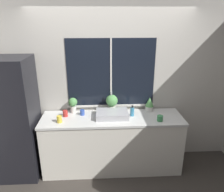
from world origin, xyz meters
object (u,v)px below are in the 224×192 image
Objects in this scene: soap_bottle at (132,112)px; mug_green at (160,118)px; refrigerator at (13,120)px; potted_plant_left at (73,104)px; potted_plant_right at (149,104)px; sink at (112,114)px; potted_plant_center at (112,102)px; mug_blue at (82,112)px; mug_yellow at (59,119)px; mug_red at (65,113)px.

soap_bottle is 2.04× the size of mug_green.
soap_bottle is at bearing 152.73° from mug_green.
refrigerator is 1.80m from soap_bottle.
soap_bottle is (0.93, -0.18, -0.07)m from potted_plant_left.
potted_plant_left reaches higher than potted_plant_right.
potted_plant_left is (-0.61, 0.20, 0.10)m from sink.
sink is at bearing -93.28° from potted_plant_center.
mug_blue is at bearing -174.48° from potted_plant_right.
mug_yellow is 1.23× the size of mug_blue.
soap_bottle reaches higher than mug_yellow.
soap_bottle is (-0.31, -0.18, -0.05)m from potted_plant_right.
potted_plant_right is (0.61, -0.00, -0.05)m from potted_plant_center.
mug_red is at bearing -168.93° from potted_plant_center.
potted_plant_center is (0.01, 0.20, 0.12)m from sink.
mug_green is (2.18, -0.11, 0.02)m from refrigerator.
mug_red is (-1.42, 0.24, 0.01)m from mug_green.
mug_blue is at bearing 8.29° from mug_red.
refrigerator is at bearing -170.90° from mug_blue.
soap_bottle is 1.79× the size of mug_red.
soap_bottle is 2.06× the size of mug_blue.
refrigerator reaches higher than soap_bottle.
potted_plant_center is 0.80m from mug_green.
potted_plant_left is 0.40m from mug_yellow.
mug_blue is (-1.09, -0.10, -0.08)m from potted_plant_right.
potted_plant_right reaches higher than mug_yellow.
soap_bottle is at bearing 2.87° from sink.
refrigerator is 3.79× the size of sink.
mug_red reaches higher than mug_blue.
mug_yellow is 0.21m from mug_red.
mug_blue is at bearing 166.70° from mug_green.
refrigerator is 2.18m from mug_green.
potted_plant_left is 0.95m from soap_bottle.
sink reaches higher than potted_plant_right.
soap_bottle is at bearing 2.76° from refrigerator.
potted_plant_center is 2.94× the size of mug_red.
potted_plant_right is 1.35m from mug_red.
potted_plant_left is at bearing 17.18° from refrigerator.
potted_plant_center is 3.39× the size of mug_blue.
mug_green is (0.69, -0.38, -0.12)m from potted_plant_center.
mug_green is 0.88× the size of mug_red.
potted_plant_center is (0.62, 0.00, 0.02)m from potted_plant_left.
refrigerator is at bearing -177.24° from soap_bottle.
potted_plant_right is at bearing 30.50° from soap_bottle.
potted_plant_right is 2.25× the size of mug_yellow.
mug_green and mug_blue have the same top height.
mug_red is at bearing -127.13° from potted_plant_left.
mug_yellow is at bearing -142.13° from mug_blue.
potted_plant_right is at bearing 101.82° from mug_green.
mug_green is 1.01× the size of mug_blue.
sink reaches higher than mug_green.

